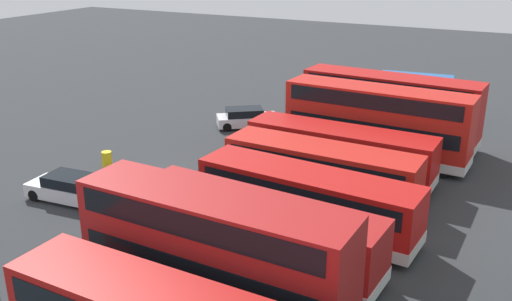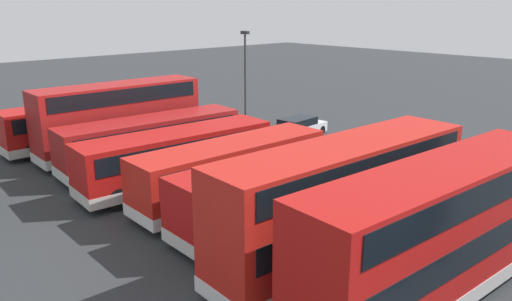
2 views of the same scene
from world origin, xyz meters
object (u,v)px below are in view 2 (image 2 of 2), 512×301
lamp_post_tall (245,71)px  bus_single_deck_fifth (177,156)px  bus_double_decker_seventh (119,117)px  car_small_green (299,127)px  car_hatchback_silver (507,190)px  waste_bin_yellow (365,138)px  bus_double_decker_second (344,199)px  bus_single_deck_third (283,186)px  bus_double_decker_near_end (440,229)px  bus_single_deck_far_end (88,122)px  bus_single_deck_sixth (152,140)px  bus_single_deck_fourth (232,170)px

lamp_post_tall → bus_single_deck_fifth: bearing=124.0°
bus_double_decker_seventh → car_small_green: size_ratio=2.21×
bus_single_deck_fifth → car_hatchback_silver: bus_single_deck_fifth is taller
car_hatchback_silver → waste_bin_yellow: size_ratio=4.81×
bus_double_decker_second → bus_single_deck_third: size_ratio=1.06×
bus_double_decker_near_end → car_small_green: 21.01m
bus_single_deck_third → bus_single_deck_far_end: (17.62, 0.72, 0.00)m
bus_single_deck_sixth → bus_double_decker_second: bearing=176.9°
waste_bin_yellow → bus_single_deck_far_end: bearing=47.1°
bus_single_deck_far_end → waste_bin_yellow: size_ratio=11.77×
car_small_green → car_hatchback_silver: bearing=172.3°
bus_single_deck_third → bus_single_deck_sixth: 10.54m
bus_single_deck_third → bus_single_deck_fifth: 6.90m
bus_single_deck_third → bus_single_deck_fifth: (6.85, 0.83, -0.00)m
bus_single_deck_fourth → car_small_green: 13.12m
bus_single_deck_third → bus_single_deck_fifth: same height
car_small_green → waste_bin_yellow: size_ratio=4.98×
bus_double_decker_second → waste_bin_yellow: size_ratio=12.11×
bus_double_decker_seventh → bus_single_deck_sixth: bearing=-178.0°
bus_single_deck_fifth → car_small_green: size_ratio=2.27×
car_hatchback_silver → bus_single_deck_far_end: bearing=23.0°
bus_double_decker_second → bus_double_decker_near_end: bearing=-177.3°
bus_single_deck_fifth → bus_double_decker_seventh: (7.21, -0.59, 0.83)m
waste_bin_yellow → car_small_green: bearing=19.4°
bus_double_decker_seventh → bus_single_deck_far_end: (3.56, 0.48, -0.82)m
bus_double_decker_seventh → bus_single_deck_far_end: bus_double_decker_seventh is taller
bus_single_deck_fifth → bus_double_decker_seventh: 7.28m
bus_double_decker_near_end → bus_double_decker_second: (3.62, 0.17, -0.00)m
waste_bin_yellow → bus_single_deck_fifth: bearing=81.8°
bus_single_deck_third → bus_single_deck_fourth: (3.26, 0.13, -0.00)m
bus_single_deck_fourth → car_small_green: bearing=-61.7°
bus_double_decker_near_end → bus_single_deck_fifth: (14.45, 0.09, -0.83)m
bus_double_decker_near_end → bus_single_deck_fourth: (10.86, -0.61, -0.83)m
lamp_post_tall → bus_double_decker_second: bearing=147.6°
bus_single_deck_third → bus_double_decker_second: bearing=167.1°
bus_single_deck_sixth → lamp_post_tall: lamp_post_tall is taller
bus_double_decker_near_end → car_hatchback_silver: (1.62, -10.04, -1.75)m
bus_double_decker_second → car_hatchback_silver: 10.55m
waste_bin_yellow → bus_double_decker_near_end: bearing=132.1°
waste_bin_yellow → bus_single_deck_third: bearing=110.4°
bus_double_decker_near_end → bus_single_deck_third: size_ratio=1.10×
bus_single_deck_fifth → lamp_post_tall: bearing=-56.0°
bus_single_deck_sixth → bus_double_decker_near_end: bearing=178.0°
car_hatchback_silver → waste_bin_yellow: 11.45m
bus_double_decker_seventh → lamp_post_tall: bearing=-85.9°
bus_single_deck_fifth → bus_single_deck_sixth: bearing=-10.9°
bus_single_deck_fourth → waste_bin_yellow: bearing=-83.1°
bus_double_decker_seventh → car_hatchback_silver: 22.26m
bus_single_deck_fourth → car_small_green: bus_single_deck_fourth is taller
car_small_green → waste_bin_yellow: car_small_green is taller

